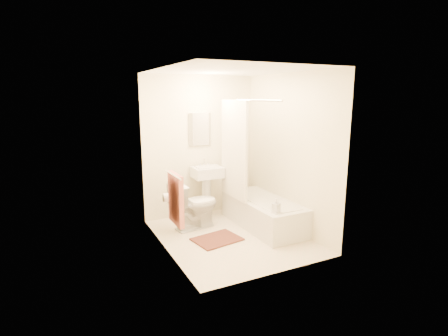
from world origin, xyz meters
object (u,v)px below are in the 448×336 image
bathtub (263,213)px  sink (207,190)px  toilet (195,205)px  soap_bottle (276,206)px  bath_mat (217,239)px

bathtub → sink: bearing=127.6°
toilet → soap_bottle: toilet is taller
bathtub → bath_mat: (-0.90, -0.18, -0.21)m
sink → bathtub: sink is taller
toilet → sink: 0.55m
sink → bath_mat: sink is taller
sink → bathtub: 1.06m
sink → bath_mat: size_ratio=1.47×
toilet → soap_bottle: (0.82, -1.04, 0.17)m
bathtub → toilet: bearing=157.1°
bath_mat → soap_bottle: 0.99m
bathtub → soap_bottle: (-0.19, -0.62, 0.32)m
toilet → sink: sink is taller
sink → bath_mat: (-0.28, -0.99, -0.47)m
sink → bathtub: (0.63, -0.81, -0.26)m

